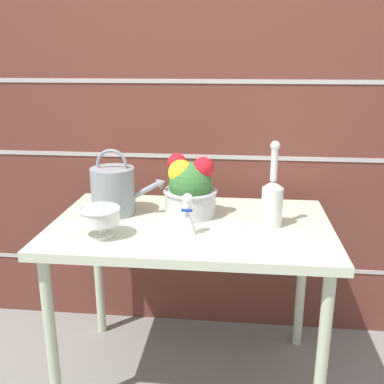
{
  "coord_description": "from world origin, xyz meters",
  "views": [
    {
      "loc": [
        0.19,
        -1.71,
        1.39
      ],
      "look_at": [
        0.0,
        0.04,
        0.86
      ],
      "focal_mm": 42.0,
      "sensor_mm": 36.0,
      "label": 1
    }
  ],
  "objects_px": {
    "watering_can": "(114,190)",
    "flower_planter": "(190,188)",
    "figurine_vase": "(187,218)",
    "glass_decanter": "(272,199)",
    "crystal_pedestal_bowl": "(100,217)"
  },
  "relations": [
    {
      "from": "watering_can",
      "to": "flower_planter",
      "type": "relative_size",
      "value": 1.26
    },
    {
      "from": "figurine_vase",
      "to": "flower_planter",
      "type": "bearing_deg",
      "value": 93.49
    },
    {
      "from": "flower_planter",
      "to": "figurine_vase",
      "type": "relative_size",
      "value": 1.61
    },
    {
      "from": "flower_planter",
      "to": "figurine_vase",
      "type": "bearing_deg",
      "value": -86.51
    },
    {
      "from": "flower_planter",
      "to": "figurine_vase",
      "type": "distance_m",
      "value": 0.23
    },
    {
      "from": "glass_decanter",
      "to": "flower_planter",
      "type": "bearing_deg",
      "value": 163.87
    },
    {
      "from": "crystal_pedestal_bowl",
      "to": "flower_planter",
      "type": "relative_size",
      "value": 0.59
    },
    {
      "from": "crystal_pedestal_bowl",
      "to": "glass_decanter",
      "type": "relative_size",
      "value": 0.45
    },
    {
      "from": "crystal_pedestal_bowl",
      "to": "glass_decanter",
      "type": "bearing_deg",
      "value": 15.55
    },
    {
      "from": "crystal_pedestal_bowl",
      "to": "glass_decanter",
      "type": "distance_m",
      "value": 0.67
    },
    {
      "from": "crystal_pedestal_bowl",
      "to": "glass_decanter",
      "type": "height_order",
      "value": "glass_decanter"
    },
    {
      "from": "crystal_pedestal_bowl",
      "to": "figurine_vase",
      "type": "bearing_deg",
      "value": 9.96
    },
    {
      "from": "flower_planter",
      "to": "glass_decanter",
      "type": "distance_m",
      "value": 0.35
    },
    {
      "from": "crystal_pedestal_bowl",
      "to": "watering_can",
      "type": "bearing_deg",
      "value": 94.02
    },
    {
      "from": "glass_decanter",
      "to": "figurine_vase",
      "type": "bearing_deg",
      "value": -159.25
    }
  ]
}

